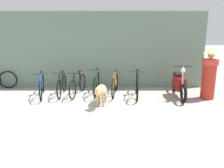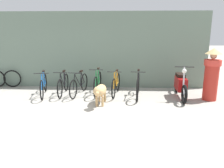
{
  "view_description": "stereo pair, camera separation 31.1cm",
  "coord_description": "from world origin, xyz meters",
  "px_view_note": "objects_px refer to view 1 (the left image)",
  "views": [
    {
      "loc": [
        0.8,
        -4.83,
        2.13
      ],
      "look_at": [
        0.82,
        1.29,
        0.65
      ],
      "focal_mm": 35.0,
      "sensor_mm": 36.0,
      "label": 1
    },
    {
      "loc": [
        1.11,
        -4.82,
        2.13
      ],
      "look_at": [
        0.82,
        1.29,
        0.65
      ],
      "focal_mm": 35.0,
      "sensor_mm": 36.0,
      "label": 2
    }
  ],
  "objects_px": {
    "bicycle_0": "(41,86)",
    "bicycle_2": "(77,85)",
    "bicycle_3": "(96,83)",
    "motorcycle": "(178,84)",
    "bicycle_4": "(114,84)",
    "person_in_robes": "(208,72)",
    "bicycle_5": "(136,85)",
    "stray_dog": "(100,91)",
    "bicycle_1": "(61,85)",
    "spare_tire_left": "(7,80)"
  },
  "relations": [
    {
      "from": "bicycle_2",
      "to": "stray_dog",
      "type": "bearing_deg",
      "value": 48.17
    },
    {
      "from": "person_in_robes",
      "to": "bicycle_5",
      "type": "bearing_deg",
      "value": 34.05
    },
    {
      "from": "stray_dog",
      "to": "person_in_robes",
      "type": "bearing_deg",
      "value": 104.75
    },
    {
      "from": "bicycle_4",
      "to": "stray_dog",
      "type": "bearing_deg",
      "value": -14.05
    },
    {
      "from": "bicycle_0",
      "to": "stray_dog",
      "type": "xyz_separation_m",
      "value": [
        2.01,
        -0.88,
        0.07
      ]
    },
    {
      "from": "stray_dog",
      "to": "bicycle_1",
      "type": "bearing_deg",
      "value": -122.93
    },
    {
      "from": "bicycle_2",
      "to": "bicycle_3",
      "type": "height_order",
      "value": "bicycle_3"
    },
    {
      "from": "bicycle_4",
      "to": "person_in_robes",
      "type": "height_order",
      "value": "person_in_robes"
    },
    {
      "from": "bicycle_0",
      "to": "bicycle_5",
      "type": "distance_m",
      "value": 3.18
    },
    {
      "from": "motorcycle",
      "to": "bicycle_1",
      "type": "bearing_deg",
      "value": -88.65
    },
    {
      "from": "bicycle_4",
      "to": "motorcycle",
      "type": "distance_m",
      "value": 2.13
    },
    {
      "from": "person_in_robes",
      "to": "bicycle_2",
      "type": "bearing_deg",
      "value": 34.82
    },
    {
      "from": "motorcycle",
      "to": "person_in_robes",
      "type": "relative_size",
      "value": 1.15
    },
    {
      "from": "bicycle_4",
      "to": "bicycle_2",
      "type": "bearing_deg",
      "value": -80.85
    },
    {
      "from": "bicycle_1",
      "to": "bicycle_4",
      "type": "height_order",
      "value": "bicycle_4"
    },
    {
      "from": "bicycle_0",
      "to": "bicycle_2",
      "type": "bearing_deg",
      "value": 85.04
    },
    {
      "from": "bicycle_2",
      "to": "motorcycle",
      "type": "distance_m",
      "value": 3.39
    },
    {
      "from": "bicycle_0",
      "to": "bicycle_5",
      "type": "bearing_deg",
      "value": 76.97
    },
    {
      "from": "bicycle_5",
      "to": "spare_tire_left",
      "type": "height_order",
      "value": "bicycle_5"
    },
    {
      "from": "bicycle_2",
      "to": "bicycle_4",
      "type": "relative_size",
      "value": 1.03
    },
    {
      "from": "bicycle_1",
      "to": "bicycle_3",
      "type": "height_order",
      "value": "bicycle_3"
    },
    {
      "from": "bicycle_3",
      "to": "stray_dog",
      "type": "distance_m",
      "value": 1.18
    },
    {
      "from": "bicycle_4",
      "to": "bicycle_5",
      "type": "distance_m",
      "value": 0.76
    },
    {
      "from": "bicycle_0",
      "to": "spare_tire_left",
      "type": "distance_m",
      "value": 1.95
    },
    {
      "from": "person_in_robes",
      "to": "stray_dog",
      "type": "bearing_deg",
      "value": 51.02
    },
    {
      "from": "bicycle_4",
      "to": "motorcycle",
      "type": "relative_size",
      "value": 0.86
    },
    {
      "from": "stray_dog",
      "to": "bicycle_4",
      "type": "bearing_deg",
      "value": 162.47
    },
    {
      "from": "bicycle_4",
      "to": "stray_dog",
      "type": "relative_size",
      "value": 1.24
    },
    {
      "from": "bicycle_4",
      "to": "spare_tire_left",
      "type": "relative_size",
      "value": 2.41
    },
    {
      "from": "stray_dog",
      "to": "spare_tire_left",
      "type": "height_order",
      "value": "spare_tire_left"
    },
    {
      "from": "bicycle_1",
      "to": "bicycle_5",
      "type": "bearing_deg",
      "value": 84.58
    },
    {
      "from": "stray_dog",
      "to": "bicycle_3",
      "type": "bearing_deg",
      "value": -165.95
    },
    {
      "from": "bicycle_2",
      "to": "bicycle_4",
      "type": "bearing_deg",
      "value": 101.57
    },
    {
      "from": "bicycle_2",
      "to": "bicycle_4",
      "type": "distance_m",
      "value": 1.27
    },
    {
      "from": "bicycle_5",
      "to": "bicycle_1",
      "type": "bearing_deg",
      "value": -87.46
    },
    {
      "from": "bicycle_0",
      "to": "spare_tire_left",
      "type": "bearing_deg",
      "value": -136.77
    },
    {
      "from": "bicycle_5",
      "to": "stray_dog",
      "type": "bearing_deg",
      "value": -46.74
    },
    {
      "from": "bicycle_0",
      "to": "stray_dog",
      "type": "bearing_deg",
      "value": 53.04
    },
    {
      "from": "motorcycle",
      "to": "spare_tire_left",
      "type": "relative_size",
      "value": 2.8
    },
    {
      "from": "bicycle_1",
      "to": "bicycle_5",
      "type": "distance_m",
      "value": 2.55
    },
    {
      "from": "bicycle_1",
      "to": "bicycle_5",
      "type": "height_order",
      "value": "bicycle_5"
    },
    {
      "from": "stray_dog",
      "to": "motorcycle",
      "type": "bearing_deg",
      "value": 112.34
    },
    {
      "from": "bicycle_1",
      "to": "spare_tire_left",
      "type": "xyz_separation_m",
      "value": [
        -2.25,
        0.92,
        -0.01
      ]
    },
    {
      "from": "bicycle_2",
      "to": "bicycle_3",
      "type": "xyz_separation_m",
      "value": [
        0.63,
        0.11,
        0.03
      ]
    },
    {
      "from": "bicycle_1",
      "to": "stray_dog",
      "type": "height_order",
      "value": "bicycle_1"
    },
    {
      "from": "spare_tire_left",
      "to": "bicycle_5",
      "type": "bearing_deg",
      "value": -12.41
    },
    {
      "from": "bicycle_4",
      "to": "spare_tire_left",
      "type": "height_order",
      "value": "bicycle_4"
    },
    {
      "from": "bicycle_5",
      "to": "person_in_robes",
      "type": "distance_m",
      "value": 2.32
    },
    {
      "from": "bicycle_3",
      "to": "motorcycle",
      "type": "height_order",
      "value": "motorcycle"
    },
    {
      "from": "bicycle_4",
      "to": "stray_dog",
      "type": "distance_m",
      "value": 1.18
    }
  ]
}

